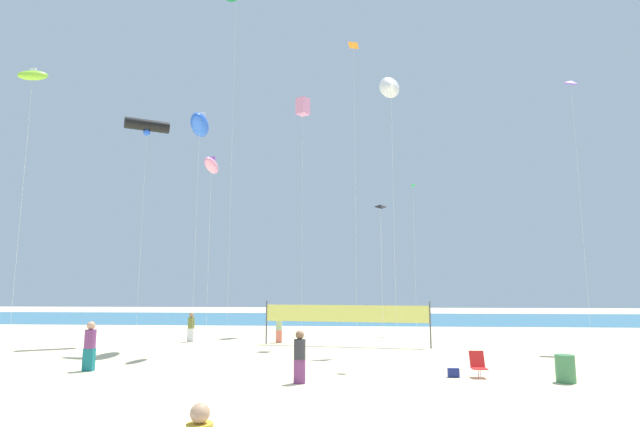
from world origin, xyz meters
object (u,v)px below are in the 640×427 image
beach_handbag (453,373)px  kite_pink_box (303,107)px  kite_green_diamond (413,193)px  kite_black_tube (147,126)px  beachgoer_plum_shirt (90,344)px  folding_beach_chair (478,364)px  beachgoer_charcoal_shirt (300,355)px  beachgoer_sage_shirt (279,328)px  kite_white_delta (391,87)px  kite_black_diamond (381,210)px  kite_violet_diamond (572,85)px  kite_orange_diamond (354,51)px  kite_pink_inflatable (211,166)px  beachgoer_olive_shirt (191,326)px  trash_barrel (565,369)px  kite_blue_inflatable (200,125)px  volleyball_net (345,315)px  kite_lime_inflatable (33,76)px

beach_handbag → kite_pink_box: (-7.14, 16.43, 16.20)m
kite_green_diamond → kite_black_tube: bearing=-158.2°
beachgoer_plum_shirt → folding_beach_chair: bearing=175.7°
beachgoer_charcoal_shirt → beachgoer_sage_shirt: bearing=151.1°
beachgoer_sage_shirt → kite_white_delta: bearing=-161.1°
kite_black_diamond → kite_violet_diamond: (11.36, 7.26, 8.20)m
kite_orange_diamond → kite_pink_inflatable: size_ratio=1.92×
beach_handbag → kite_violet_diamond: bearing=45.7°
kite_black_tube → beachgoer_olive_shirt: bearing=15.1°
kite_pink_inflatable → kite_green_diamond: size_ratio=0.92×
kite_orange_diamond → kite_green_diamond: (4.06, 5.42, -8.18)m
trash_barrel → kite_black_tube: bearing=151.9°
kite_black_tube → folding_beach_chair: bearing=-29.7°
kite_orange_diamond → kite_green_diamond: size_ratio=1.77×
beachgoer_charcoal_shirt → kite_green_diamond: (6.06, 17.84, 8.80)m
kite_black_diamond → beachgoer_charcoal_shirt: bearing=-130.6°
kite_violet_diamond → folding_beach_chair: bearing=-131.6°
beachgoer_plum_shirt → beachgoer_charcoal_shirt: 8.51m
kite_blue_inflatable → kite_black_tube: 4.59m
beach_handbag → kite_black_tube: kite_black_tube is taller
beach_handbag → beachgoer_plum_shirt: bearing=178.3°
volleyball_net → kite_black_diamond: (1.62, -6.97, 4.68)m
beachgoer_sage_shirt → kite_white_delta: size_ratio=0.11×
beachgoer_plum_shirt → beachgoer_olive_shirt: bearing=-96.6°
beach_handbag → kite_lime_inflatable: size_ratio=0.03×
beachgoer_plum_shirt → beachgoer_olive_shirt: (0.62, 10.07, -0.09)m
trash_barrel → kite_violet_diamond: (5.44, 9.97, 14.07)m
kite_green_diamond → kite_pink_box: size_ratio=0.61×
kite_lime_inflatable → kite_pink_inflatable: 8.70m
trash_barrel → kite_black_tube: (-19.51, 10.40, 12.39)m
beachgoer_plum_shirt → beach_handbag: size_ratio=4.72×
kite_orange_diamond → kite_white_delta: (1.95, -3.69, -3.99)m
kite_black_tube → trash_barrel: bearing=-28.1°
trash_barrel → kite_black_tube: size_ratio=0.07×
kite_orange_diamond → kite_black_tube: (-12.60, -1.26, -5.06)m
beachgoer_plum_shirt → beach_handbag: (13.62, -0.40, -0.83)m
beach_handbag → kite_violet_diamond: kite_violet_diamond is taller
kite_lime_inflatable → beachgoer_olive_shirt: bearing=62.0°
kite_black_diamond → kite_pink_inflatable: bearing=158.7°
volleyball_net → kite_pink_box: bearing=113.0°
beachgoer_olive_shirt → kite_pink_inflatable: bearing=59.8°
kite_green_diamond → kite_violet_diamond: bearing=-40.6°
beachgoer_plum_shirt → beachgoer_sage_shirt: bearing=-123.4°
beachgoer_plum_shirt → kite_pink_box: (6.48, 16.03, 15.37)m
beachgoer_plum_shirt → kite_black_diamond: (11.27, 1.59, 5.34)m
kite_pink_inflatable → beachgoer_olive_shirt: bearing=115.1°
volleyball_net → kite_pink_box: kite_pink_box is taller
folding_beach_chair → beach_handbag: folding_beach_chair is taller
beachgoer_charcoal_shirt → kite_orange_diamond: size_ratio=0.09×
folding_beach_chair → trash_barrel: (2.68, -0.83, -0.01)m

